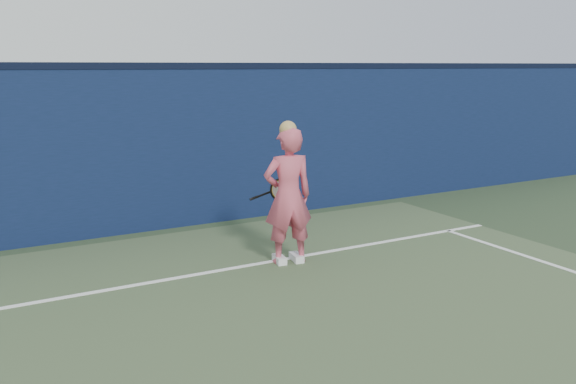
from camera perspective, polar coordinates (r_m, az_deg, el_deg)
backstop_wall at (r=9.61m, az=-17.57°, el=3.41°), size 24.00×0.40×2.50m
wall_cap at (r=9.52m, az=-18.06°, el=11.16°), size 24.00×0.42×0.10m
player at (r=7.88m, az=0.00°, el=-0.35°), size 0.72×0.53×1.87m
racket at (r=8.29m, az=-1.05°, el=0.18°), size 0.56×0.14×0.30m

